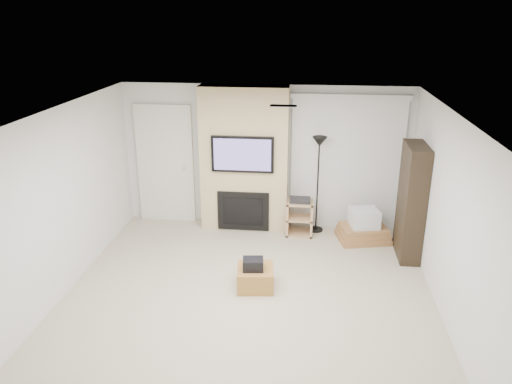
# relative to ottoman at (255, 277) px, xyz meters

# --- Properties ---
(floor) EXTENTS (5.00, 5.50, 0.00)m
(floor) POSITION_rel_ottoman_xyz_m (-0.07, -0.46, -0.15)
(floor) COLOR #BBB096
(floor) RESTS_ON ground
(ceiling) EXTENTS (5.00, 5.50, 0.00)m
(ceiling) POSITION_rel_ottoman_xyz_m (-0.07, -0.46, 2.35)
(ceiling) COLOR white
(ceiling) RESTS_ON wall_back
(wall_back) EXTENTS (5.00, 0.00, 2.50)m
(wall_back) POSITION_rel_ottoman_xyz_m (-0.07, 2.29, 1.10)
(wall_back) COLOR silver
(wall_back) RESTS_ON ground
(wall_front) EXTENTS (5.00, 0.00, 2.50)m
(wall_front) POSITION_rel_ottoman_xyz_m (-0.07, -3.21, 1.10)
(wall_front) COLOR silver
(wall_front) RESTS_ON ground
(wall_left) EXTENTS (0.00, 5.50, 2.50)m
(wall_left) POSITION_rel_ottoman_xyz_m (-2.57, -0.46, 1.10)
(wall_left) COLOR silver
(wall_left) RESTS_ON ground
(wall_right) EXTENTS (0.00, 5.50, 2.50)m
(wall_right) POSITION_rel_ottoman_xyz_m (2.43, -0.46, 1.10)
(wall_right) COLOR silver
(wall_right) RESTS_ON ground
(hvac_vent) EXTENTS (0.35, 0.18, 0.01)m
(hvac_vent) POSITION_rel_ottoman_xyz_m (0.33, 0.34, 2.35)
(hvac_vent) COLOR silver
(hvac_vent) RESTS_ON ceiling
(ottoman) EXTENTS (0.55, 0.55, 0.30)m
(ottoman) POSITION_rel_ottoman_xyz_m (0.00, 0.00, 0.00)
(ottoman) COLOR #A06E32
(ottoman) RESTS_ON floor
(black_bag) EXTENTS (0.30, 0.25, 0.16)m
(black_bag) POSITION_rel_ottoman_xyz_m (-0.03, -0.04, 0.23)
(black_bag) COLOR black
(black_bag) RESTS_ON ottoman
(fireplace_wall) EXTENTS (1.50, 0.47, 2.50)m
(fireplace_wall) POSITION_rel_ottoman_xyz_m (-0.42, 2.08, 1.09)
(fireplace_wall) COLOR tan
(fireplace_wall) RESTS_ON floor
(entry_door) EXTENTS (1.02, 0.11, 2.14)m
(entry_door) POSITION_rel_ottoman_xyz_m (-1.87, 2.26, 0.90)
(entry_door) COLOR silver
(entry_door) RESTS_ON floor
(vertical_blinds) EXTENTS (1.98, 0.10, 2.37)m
(vertical_blinds) POSITION_rel_ottoman_xyz_m (1.33, 2.24, 1.12)
(vertical_blinds) COLOR silver
(vertical_blinds) RESTS_ON floor
(floor_lamp) EXTENTS (0.25, 0.25, 1.69)m
(floor_lamp) POSITION_rel_ottoman_xyz_m (0.85, 2.03, 1.18)
(floor_lamp) COLOR black
(floor_lamp) RESTS_ON floor
(av_stand) EXTENTS (0.45, 0.38, 0.66)m
(av_stand) POSITION_rel_ottoman_xyz_m (0.56, 1.85, 0.20)
(av_stand) COLOR tan
(av_stand) RESTS_ON floor
(box_stack) EXTENTS (0.94, 0.79, 0.55)m
(box_stack) POSITION_rel_ottoman_xyz_m (1.64, 1.73, 0.06)
(box_stack) COLOR #9F6D40
(box_stack) RESTS_ON floor
(bookshelf) EXTENTS (0.30, 0.80, 1.80)m
(bookshelf) POSITION_rel_ottoman_xyz_m (2.27, 1.24, 0.75)
(bookshelf) COLOR black
(bookshelf) RESTS_ON floor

